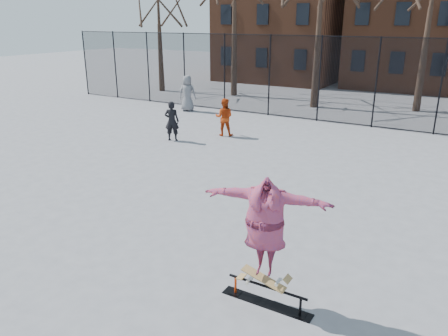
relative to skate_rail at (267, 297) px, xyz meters
The scene contains 8 objects.
ground 2.97m from the skate_rail, 153.35° to the left, with size 100.00×100.00×0.00m, color slate.
skate_rail is the anchor object (origin of this frame).
skateboard 0.28m from the skate_rail, behind, with size 0.88×0.21×0.10m, color olive, non-canonical shape.
skater 1.20m from the skate_rail, behind, with size 2.13×0.58×1.74m, color #4E3A92.
bystander_grey 17.06m from the skate_rail, 129.53° to the left, with size 0.92×0.60×1.89m, color slate.
bystander_black 11.19m from the skate_rail, 135.19° to the left, with size 0.58×0.38×1.60m, color black.
bystander_red 11.64m from the skate_rail, 124.07° to the left, with size 0.77×0.60×1.58m, color #B4370F.
fence 14.70m from the skate_rail, 100.53° to the left, with size 34.03×0.07×4.00m.
Camera 1 is at (5.27, -7.24, 4.70)m, focal length 35.00 mm.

